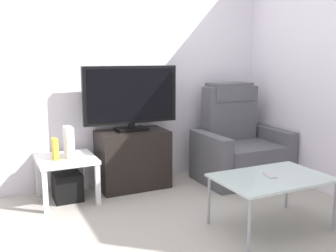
% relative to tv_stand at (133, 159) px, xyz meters
% --- Properties ---
extents(ground_plane, '(6.40, 6.40, 0.00)m').
position_rel_tv_stand_xyz_m(ground_plane, '(-0.14, -0.85, -0.31)').
color(ground_plane, '#9E998E').
extents(wall_back, '(6.40, 0.06, 2.60)m').
position_rel_tv_stand_xyz_m(wall_back, '(-0.14, 0.28, 0.99)').
color(wall_back, silver).
rests_on(wall_back, ground).
extents(wall_side, '(0.06, 4.48, 2.60)m').
position_rel_tv_stand_xyz_m(wall_side, '(1.74, -0.85, 0.99)').
color(wall_side, silver).
rests_on(wall_side, ground).
extents(tv_stand, '(0.73, 0.44, 0.61)m').
position_rel_tv_stand_xyz_m(tv_stand, '(0.00, 0.00, 0.00)').
color(tv_stand, black).
rests_on(tv_stand, ground).
extents(television, '(1.01, 0.20, 0.68)m').
position_rel_tv_stand_xyz_m(television, '(-0.00, 0.02, 0.66)').
color(television, black).
rests_on(television, tv_stand).
extents(recliner_armchair, '(0.98, 0.78, 1.08)m').
position_rel_tv_stand_xyz_m(recliner_armchair, '(1.19, -0.24, 0.07)').
color(recliner_armchair, '#515156').
rests_on(recliner_armchair, ground).
extents(side_table, '(0.54, 0.54, 0.43)m').
position_rel_tv_stand_xyz_m(side_table, '(-0.71, -0.09, 0.05)').
color(side_table, white).
rests_on(side_table, ground).
extents(subwoofer_box, '(0.26, 0.26, 0.26)m').
position_rel_tv_stand_xyz_m(subwoofer_box, '(-0.71, -0.09, -0.17)').
color(subwoofer_box, black).
rests_on(subwoofer_box, ground).
extents(book_upright, '(0.05, 0.13, 0.20)m').
position_rel_tv_stand_xyz_m(book_upright, '(-0.81, -0.11, 0.22)').
color(book_upright, gold).
rests_on(book_upright, side_table).
extents(game_console, '(0.07, 0.20, 0.29)m').
position_rel_tv_stand_xyz_m(game_console, '(-0.68, -0.08, 0.27)').
color(game_console, white).
rests_on(game_console, side_table).
extents(coffee_table, '(0.90, 0.60, 0.43)m').
position_rel_tv_stand_xyz_m(coffee_table, '(0.66, -1.42, 0.10)').
color(coffee_table, '#B2C6C1').
rests_on(coffee_table, ground).
extents(cell_phone, '(0.12, 0.16, 0.01)m').
position_rel_tv_stand_xyz_m(cell_phone, '(0.66, -1.40, 0.13)').
color(cell_phone, '#B7B7BC').
rests_on(cell_phone, coffee_table).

